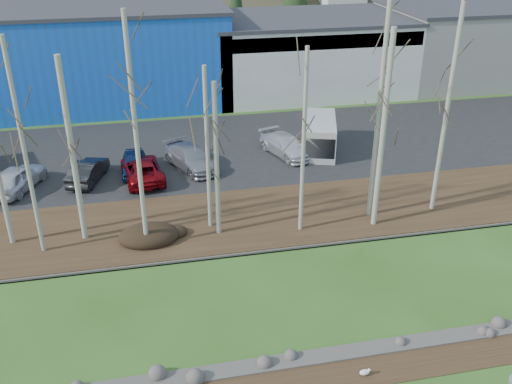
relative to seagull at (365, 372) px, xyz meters
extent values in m
cube|color=#382616|center=(-3.49, 0.28, -0.17)|extent=(80.00, 1.80, 0.03)
cube|color=#382616|center=(-3.49, 12.68, -0.11)|extent=(80.00, 7.00, 0.15)
cube|color=black|center=(-3.49, 23.18, -0.12)|extent=(80.00, 14.00, 0.14)
cube|color=#174DB3|center=(-9.49, 37.18, 3.81)|extent=(20.00, 12.00, 8.00)
cube|color=#333338|center=(-9.49, 37.18, 7.96)|extent=(20.40, 12.24, 0.30)
cube|color=#BBBAB6|center=(8.51, 37.18, 3.06)|extent=(18.00, 12.00, 6.50)
cube|color=#333338|center=(8.51, 37.18, 6.46)|extent=(18.36, 12.24, 0.30)
cube|color=navy|center=(8.51, 31.28, 5.41)|extent=(17.64, 0.20, 1.20)
cube|color=gray|center=(24.51, 37.18, 3.31)|extent=(14.00, 12.00, 7.00)
cube|color=#333338|center=(24.51, 37.18, 6.96)|extent=(14.28, 12.24, 0.30)
cylinder|color=gold|center=(-0.05, -0.03, -0.13)|extent=(0.01, 0.01, 0.11)
cylinder|color=gold|center=(-0.05, 0.03, -0.13)|extent=(0.01, 0.01, 0.11)
ellipsoid|color=white|center=(-0.01, 0.00, -0.01)|extent=(0.39, 0.22, 0.22)
cube|color=gray|center=(-0.01, 0.00, 0.03)|extent=(0.25, 0.14, 0.02)
sphere|color=white|center=(0.15, -0.02, 0.09)|extent=(0.12, 0.12, 0.12)
cone|color=gold|center=(0.23, -0.03, 0.09)|extent=(0.07, 0.04, 0.03)
ellipsoid|color=black|center=(-7.48, 11.33, 0.27)|extent=(3.16, 2.23, 0.62)
cylinder|color=#AAA59A|center=(-12.76, 11.43, 5.35)|extent=(0.20, 0.20, 10.77)
cylinder|color=#AAA59A|center=(-10.76, 12.30, 4.78)|extent=(0.29, 0.29, 9.63)
cylinder|color=#AAA59A|center=(-7.61, 10.75, 5.86)|extent=(0.23, 0.23, 11.78)
cylinder|color=#AAA59A|center=(-3.79, 11.37, 4.09)|extent=(0.26, 0.26, 8.25)
cylinder|color=#AAA59A|center=(-4.12, 12.20, 4.38)|extent=(0.22, 0.22, 8.83)
cylinder|color=#AAA59A|center=(0.58, 10.81, 4.88)|extent=(0.21, 0.21, 9.83)
cylinder|color=#AAA59A|center=(4.83, 11.57, 5.89)|extent=(0.26, 0.26, 11.85)
cylinder|color=#AAA59A|center=(4.69, 10.54, 5.26)|extent=(0.29, 0.29, 10.59)
cylinder|color=#AAA59A|center=(8.70, 11.52, 6.31)|extent=(0.25, 0.25, 12.69)
imported|color=silver|center=(-15.08, 19.04, 0.73)|extent=(3.44, 4.92, 1.56)
imported|color=black|center=(-10.91, 19.48, 0.64)|extent=(2.61, 4.40, 1.37)
imported|color=maroon|center=(-7.53, 19.00, 0.64)|extent=(2.91, 5.21, 1.38)
imported|color=gray|center=(-4.30, 20.15, 0.67)|extent=(3.83, 5.36, 1.44)
imported|color=navy|center=(-8.03, 20.18, 0.61)|extent=(1.66, 3.91, 1.32)
imported|color=silver|center=(2.44, 21.02, 0.65)|extent=(3.46, 5.15, 1.38)
cube|color=silver|center=(4.96, 21.34, 1.10)|extent=(3.65, 5.67, 2.30)
cube|color=black|center=(4.34, 19.36, 1.10)|extent=(2.31, 1.66, 1.42)
camera|label=1|loc=(-7.31, -14.82, 15.55)|focal=40.00mm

